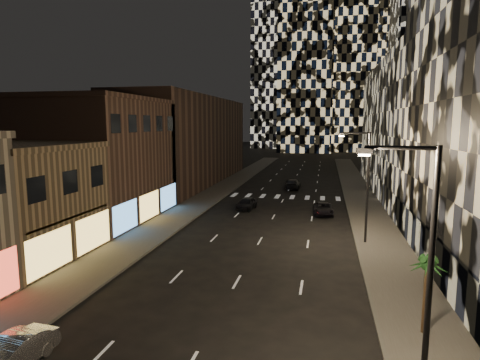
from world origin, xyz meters
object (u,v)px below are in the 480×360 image
at_px(car_silver_parked, 10,355).
at_px(car_dark_rightlane, 323,209).
at_px(streetlight_far, 365,179).
at_px(streetlight_near, 423,263).
at_px(car_dark_oncoming, 293,184).
at_px(palm_tree, 428,269).
at_px(car_dark_midlane, 247,203).

xyz_separation_m(car_silver_parked, car_dark_rightlane, (11.98, 30.98, -0.05)).
bearing_deg(car_dark_rightlane, streetlight_far, -75.21).
distance_m(streetlight_near, car_dark_rightlane, 30.76).
distance_m(car_dark_oncoming, palm_tree, 42.44).
xyz_separation_m(streetlight_near, car_dark_rightlane, (-3.23, 30.22, -4.73)).
height_order(streetlight_near, streetlight_far, same).
bearing_deg(car_silver_parked, car_dark_oncoming, 85.72).
height_order(streetlight_near, car_dark_midlane, streetlight_near).
distance_m(car_dark_midlane, car_dark_rightlane, 8.66).
relative_size(car_dark_oncoming, car_dark_rightlane, 1.13).
xyz_separation_m(streetlight_far, car_dark_oncoming, (-7.85, 26.90, -4.61)).
bearing_deg(car_silver_parked, palm_tree, 25.25).
distance_m(streetlight_near, palm_tree, 6.18).
bearing_deg(car_dark_midlane, car_silver_parked, -89.49).
height_order(car_silver_parked, palm_tree, palm_tree).
relative_size(streetlight_near, palm_tree, 2.43).
bearing_deg(car_dark_rightlane, palm_tree, -81.76).
bearing_deg(car_dark_oncoming, streetlight_near, 100.23).
relative_size(streetlight_near, car_silver_parked, 2.21).
xyz_separation_m(car_silver_parked, car_dark_midlane, (3.36, 31.75, 0.03)).
distance_m(car_dark_midlane, palm_tree, 28.83).
bearing_deg(car_dark_oncoming, palm_tree, 103.54).
xyz_separation_m(streetlight_near, car_dark_midlane, (-11.85, 30.99, -4.65)).
height_order(car_dark_midlane, car_dark_rightlane, car_dark_midlane).
height_order(streetlight_far, palm_tree, streetlight_far).
distance_m(streetlight_far, car_silver_parked, 26.16).
relative_size(car_silver_parked, car_dark_midlane, 0.99).
distance_m(streetlight_near, streetlight_far, 20.00).
height_order(car_silver_parked, car_dark_midlane, car_dark_midlane).
xyz_separation_m(streetlight_far, car_dark_midlane, (-11.85, 10.99, -4.65)).
bearing_deg(palm_tree, car_dark_midlane, 117.82).
xyz_separation_m(car_dark_oncoming, palm_tree, (9.40, -41.31, 2.47)).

